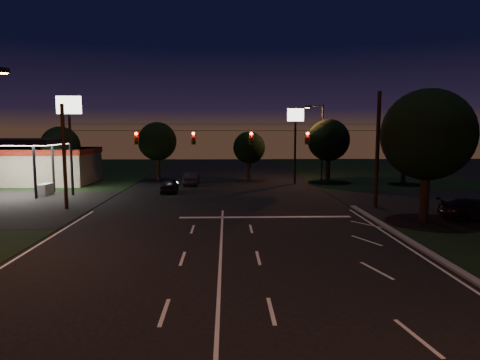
{
  "coord_description": "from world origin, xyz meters",
  "views": [
    {
      "loc": [
        0.31,
        -17.76,
        6.09
      ],
      "look_at": [
        1.13,
        8.3,
        3.0
      ],
      "focal_mm": 32.0,
      "sensor_mm": 36.0,
      "label": 1
    }
  ],
  "objects_px": {
    "utility_pole_right": "(375,207)",
    "car_oncoming_a": "(170,185)",
    "car_oncoming_b": "(192,179)",
    "car_cross": "(478,210)",
    "tree_right_near": "(427,136)"
  },
  "relations": [
    {
      "from": "car_oncoming_a",
      "to": "car_cross",
      "type": "relative_size",
      "value": 0.81
    },
    {
      "from": "utility_pole_right",
      "to": "car_oncoming_a",
      "type": "distance_m",
      "value": 19.36
    },
    {
      "from": "utility_pole_right",
      "to": "car_oncoming_b",
      "type": "distance_m",
      "value": 21.12
    },
    {
      "from": "car_oncoming_a",
      "to": "car_cross",
      "type": "xyz_separation_m",
      "value": [
        22.47,
        -13.73,
        0.03
      ]
    },
    {
      "from": "tree_right_near",
      "to": "car_oncoming_b",
      "type": "xyz_separation_m",
      "value": [
        -17.1,
        19.09,
        -4.98
      ]
    },
    {
      "from": "utility_pole_right",
      "to": "car_oncoming_a",
      "type": "relative_size",
      "value": 2.21
    },
    {
      "from": "car_oncoming_b",
      "to": "car_cross",
      "type": "distance_m",
      "value": 28.33
    },
    {
      "from": "car_oncoming_b",
      "to": "tree_right_near",
      "type": "bearing_deg",
      "value": 132.4
    },
    {
      "from": "car_oncoming_b",
      "to": "car_cross",
      "type": "xyz_separation_m",
      "value": [
        20.78,
        -19.26,
        0.03
      ]
    },
    {
      "from": "car_oncoming_b",
      "to": "car_oncoming_a",
      "type": "bearing_deg",
      "value": 73.51
    },
    {
      "from": "utility_pole_right",
      "to": "car_oncoming_b",
      "type": "bearing_deg",
      "value": 137.52
    },
    {
      "from": "car_cross",
      "to": "car_oncoming_a",
      "type": "bearing_deg",
      "value": 67.85
    },
    {
      "from": "car_oncoming_a",
      "to": "tree_right_near",
      "type": "bearing_deg",
      "value": 141.56
    },
    {
      "from": "utility_pole_right",
      "to": "car_cross",
      "type": "xyz_separation_m",
      "value": [
        5.21,
        -5.0,
        0.72
      ]
    },
    {
      "from": "utility_pole_right",
      "to": "car_oncoming_b",
      "type": "height_order",
      "value": "utility_pole_right"
    }
  ]
}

